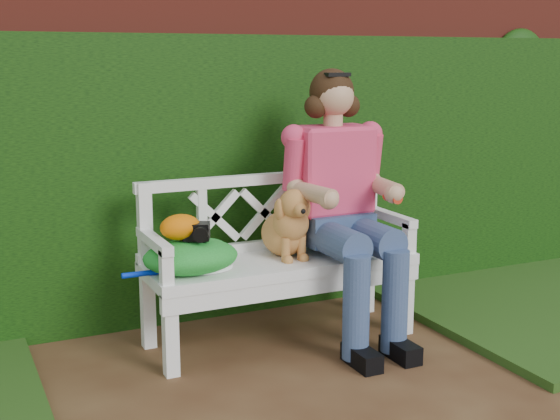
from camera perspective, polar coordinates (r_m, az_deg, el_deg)
name	(u,v)px	position (r m, az deg, el deg)	size (l,w,h in m)	color
brick_wall	(193,134)	(4.70, -6.68, 5.77)	(10.00, 0.30, 2.20)	maroon
ivy_hedge	(205,179)	(4.53, -5.72, 2.38)	(10.00, 0.18, 1.70)	#1D4F0D
garden_bench	(280,299)	(4.22, 0.00, -6.80)	(1.58, 0.60, 0.48)	white
seated_woman	(337,202)	(4.22, 4.34, 0.60)	(0.65, 0.87, 1.54)	#E33348
dog	(286,221)	(4.13, 0.48, -0.87)	(0.27, 0.36, 0.40)	olive
tennis_racket	(198,267)	(3.94, -6.30, -4.32)	(0.62, 0.26, 0.03)	white
green_bag	(191,256)	(3.89, -6.82, -3.48)	(0.50, 0.38, 0.17)	#388D31
camera_item	(197,231)	(3.86, -6.37, -1.62)	(0.13, 0.10, 0.09)	black
baseball_glove	(180,227)	(3.86, -7.60, -1.30)	(0.21, 0.16, 0.13)	#D46204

